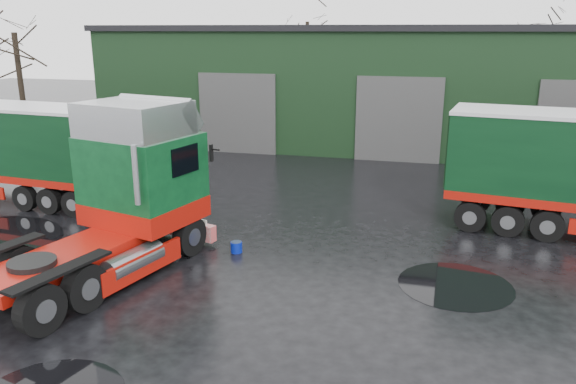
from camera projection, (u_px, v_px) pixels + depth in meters
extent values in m
plane|color=black|center=(279.00, 276.00, 14.42)|extent=(100.00, 100.00, 0.00)
cube|color=black|center=(406.00, 86.00, 31.70)|extent=(32.00, 12.00, 6.00)
cube|color=black|center=(410.00, 28.00, 30.82)|extent=(32.40, 12.40, 0.30)
cylinder|color=#06188E|center=(236.00, 247.00, 15.91)|extent=(0.37, 0.37, 0.30)
cylinder|color=black|center=(455.00, 285.00, 13.88)|extent=(2.81, 2.81, 0.01)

